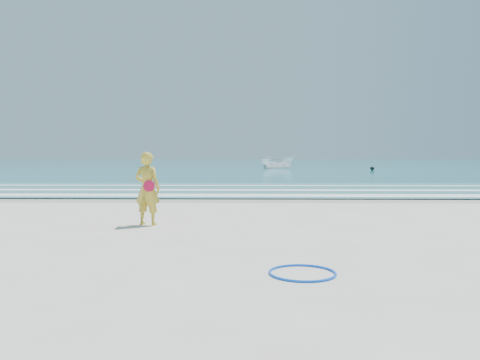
{
  "coord_description": "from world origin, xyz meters",
  "views": [
    {
      "loc": [
        0.28,
        -8.44,
        1.65
      ],
      "look_at": [
        0.01,
        4.0,
        1.0
      ],
      "focal_mm": 35.0,
      "sensor_mm": 36.0,
      "label": 1
    }
  ],
  "objects": [
    {
      "name": "ocean",
      "position": [
        0.0,
        105.0,
        0.02
      ],
      "size": [
        400.0,
        190.0,
        0.04
      ],
      "primitive_type": "cube",
      "color": "#19727F",
      "rests_on": "ground"
    },
    {
      "name": "buoy",
      "position": [
        13.54,
        42.5,
        0.26
      ],
      "size": [
        0.43,
        0.43,
        0.43
      ],
      "primitive_type": "sphere",
      "color": "black",
      "rests_on": "ocean"
    },
    {
      "name": "woman",
      "position": [
        -2.16,
        2.56,
        0.87
      ],
      "size": [
        0.72,
        0.57,
        1.74
      ],
      "color": "gold",
      "rests_on": "ground"
    },
    {
      "name": "wet_sand",
      "position": [
        0.0,
        9.0,
        0.0
      ],
      "size": [
        400.0,
        2.4,
        0.0
      ],
      "primitive_type": "cube",
      "color": "#B2A893",
      "rests_on": "ground"
    },
    {
      "name": "foam_mid",
      "position": [
        0.0,
        13.2,
        0.05
      ],
      "size": [
        400.0,
        0.9,
        0.01
      ],
      "primitive_type": "cube",
      "color": "white",
      "rests_on": "shallow"
    },
    {
      "name": "shallow",
      "position": [
        0.0,
        14.0,
        0.04
      ],
      "size": [
        400.0,
        10.0,
        0.01
      ],
      "primitive_type": "cube",
      "color": "#59B7AD",
      "rests_on": "ocean"
    },
    {
      "name": "foam_far",
      "position": [
        0.0,
        16.5,
        0.05
      ],
      "size": [
        400.0,
        0.6,
        0.01
      ],
      "primitive_type": "cube",
      "color": "white",
      "rests_on": "shallow"
    },
    {
      "name": "ground",
      "position": [
        0.0,
        0.0,
        0.0
      ],
      "size": [
        400.0,
        400.0,
        0.0
      ],
      "primitive_type": "plane",
      "color": "silver",
      "rests_on": "ground"
    },
    {
      "name": "foam_near",
      "position": [
        0.0,
        10.3,
        0.05
      ],
      "size": [
        400.0,
        1.4,
        0.01
      ],
      "primitive_type": "cube",
      "color": "white",
      "rests_on": "shallow"
    },
    {
      "name": "hoop",
      "position": [
        1.01,
        -1.98,
        0.02
      ],
      "size": [
        1.15,
        1.15,
        0.03
      ],
      "primitive_type": "torus",
      "rotation": [
        0.0,
        0.0,
        0.24
      ],
      "color": "blue",
      "rests_on": "ground"
    },
    {
      "name": "boat",
      "position": [
        3.76,
        48.89,
        0.85
      ],
      "size": [
        4.31,
        1.87,
        1.63
      ],
      "primitive_type": "imported",
      "rotation": [
        0.0,
        0.0,
        1.64
      ],
      "color": "white",
      "rests_on": "ocean"
    }
  ]
}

